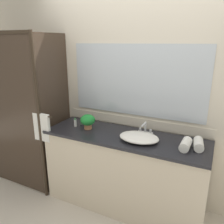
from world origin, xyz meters
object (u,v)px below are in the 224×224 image
amenity_bottle_body_wash (75,123)px  amenity_bottle_shampoo (81,121)px  sink_basin (139,137)px  potted_plant (88,121)px  faucet (145,130)px  rolled_towel_near_edge (199,144)px  rolled_towel_middle (186,144)px

amenity_bottle_body_wash → amenity_bottle_shampoo: size_ratio=1.12×
sink_basin → potted_plant: 0.66m
faucet → amenity_bottle_body_wash: size_ratio=1.66×
sink_basin → amenity_bottle_body_wash: 0.83m
potted_plant → amenity_bottle_shampoo: bearing=149.7°
faucet → rolled_towel_near_edge: size_ratio=0.82×
rolled_towel_middle → amenity_bottle_shampoo: bearing=174.4°
faucet → potted_plant: potted_plant is taller
rolled_towel_near_edge → faucet: bearing=168.3°
sink_basin → rolled_towel_near_edge: 0.58m
amenity_bottle_shampoo → rolled_towel_near_edge: 1.38m
faucet → rolled_towel_near_edge: bearing=-11.7°
sink_basin → amenity_bottle_shampoo: size_ratio=4.55×
amenity_bottle_shampoo → rolled_towel_middle: 1.27m
rolled_towel_middle → potted_plant: bearing=178.1°
sink_basin → amenity_bottle_body_wash: size_ratio=4.07×
amenity_bottle_shampoo → faucet: bearing=4.3°
potted_plant → rolled_towel_middle: potted_plant is taller
amenity_bottle_body_wash → amenity_bottle_shampoo: 0.09m
amenity_bottle_body_wash → rolled_towel_middle: (1.29, -0.04, -0.00)m
faucet → rolled_towel_middle: (0.46, -0.18, -0.00)m
sink_basin → potted_plant: size_ratio=2.40×
sink_basin → rolled_towel_near_edge: bearing=7.6°
sink_basin → amenity_bottle_body_wash: amenity_bottle_body_wash is taller
potted_plant → rolled_towel_middle: size_ratio=0.87×
amenity_bottle_shampoo → rolled_towel_near_edge: size_ratio=0.44×
amenity_bottle_body_wash → rolled_towel_middle: amenity_bottle_body_wash is taller
potted_plant → rolled_towel_middle: bearing=-1.9°
amenity_bottle_body_wash → rolled_towel_near_edge: size_ratio=0.50×
faucet → rolled_towel_middle: size_ratio=0.85×
sink_basin → rolled_towel_middle: bearing=1.4°
potted_plant → amenity_bottle_shampoo: (-0.15, 0.09, -0.06)m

